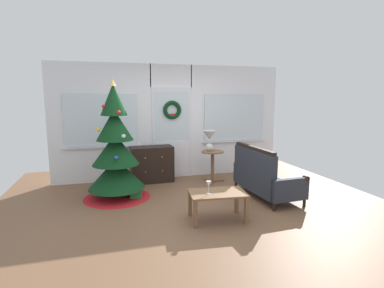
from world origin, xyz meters
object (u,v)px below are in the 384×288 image
Objects in this scene: side_table at (213,160)px; gift_box at (136,193)px; christmas_tree at (116,155)px; dresser_cabinet at (152,164)px; coffee_table at (217,196)px; table_lamp at (209,138)px; wine_glass at (209,185)px; settee_sofa at (263,177)px.

side_table is 1.87m from gift_box.
christmas_tree is 2.35× the size of dresser_cabinet.
gift_box is at bearing -159.20° from side_table.
coffee_table is (-0.61, -1.93, -0.12)m from side_table.
coffee_table is at bearing -45.60° from christmas_tree.
table_lamp is at bearing 74.37° from coffee_table.
wine_glass reaches higher than gift_box.
dresser_cabinet is 1.33× the size of side_table.
dresser_cabinet is 4.69× the size of wine_glass.
table_lamp is (1.97, 0.51, 0.18)m from christmas_tree.
dresser_cabinet reaches higher than wine_glass.
gift_box is at bearing -113.66° from dresser_cabinet.
table_lamp is (1.19, -0.36, 0.58)m from dresser_cabinet.
table_lamp is at bearing 14.62° from christmas_tree.
christmas_tree is 3.13× the size of side_table.
table_lamp is 2.16m from wine_glass.
wine_glass is 1.69m from gift_box.
settee_sofa reaches higher than dresser_cabinet.
dresser_cabinet is 2.08× the size of table_lamp.
wine_glass is (-1.32, -0.78, 0.20)m from settee_sofa.
coffee_table is at bearing -74.54° from dresser_cabinet.
gift_box is at bearing -157.32° from table_lamp.
side_table is (2.03, 0.47, -0.30)m from christmas_tree.
dresser_cabinet is 2.40m from settee_sofa.
settee_sofa is 1.68× the size of coffee_table.
gift_box is (-1.10, 1.28, -0.26)m from coffee_table.
side_table is at bearing -33.69° from table_lamp.
settee_sofa is at bearing 32.63° from coffee_table.
side_table is at bearing 72.43° from coffee_table.
christmas_tree reaches higher than side_table.
coffee_table is at bearing 14.22° from wine_glass.
gift_box is (-0.95, 1.32, -0.47)m from wine_glass.
dresser_cabinet is 0.61× the size of settee_sofa.
side_table reaches higher than coffee_table.
side_table is at bearing -17.61° from dresser_cabinet.
gift_box is at bearing 125.77° from wine_glass.
side_table is at bearing 68.75° from wine_glass.
coffee_table is (0.64, -2.32, -0.02)m from dresser_cabinet.
christmas_tree is 2.71m from settee_sofa.
table_lamp is 2.08× the size of gift_box.
table_lamp reaches higher than gift_box.
settee_sofa is (1.81, -1.58, -0.01)m from dresser_cabinet.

